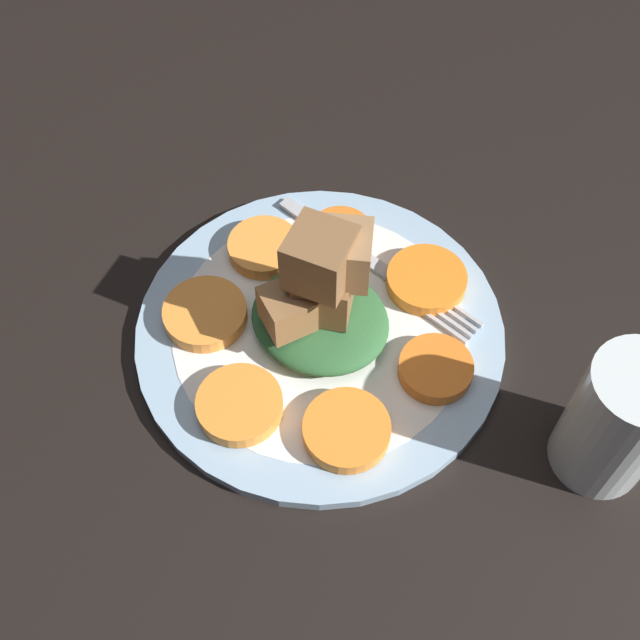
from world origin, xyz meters
TOP-DOWN VIEW (x-y plane):
  - table_slab at (0.00, 0.00)cm, footprint 120.00×120.00cm
  - plate at (0.00, 0.00)cm, footprint 28.18×28.18cm
  - carrot_slice_0 at (7.84, -3.54)cm, footprint 5.80×5.80cm
  - carrot_slice_1 at (7.75, 4.18)cm, footprint 6.41×6.41cm
  - carrot_slice_2 at (0.87, 8.94)cm, footprint 6.20×6.20cm
  - carrot_slice_3 at (-6.49, 6.37)cm, footprint 6.19×6.19cm
  - carrot_slice_4 at (-9.22, -1.39)cm, footprint 5.46×5.46cm
  - carrot_slice_5 at (-4.67, -8.03)cm, footprint 6.30×6.30cm
  - carrot_slice_6 at (3.44, -8.14)cm, footprint 5.12×5.12cm
  - center_pile at (0.02, -0.06)cm, footprint 10.66×9.60cm
  - fork at (-0.79, -7.23)cm, footprint 19.94×4.55cm
  - water_glass at (-21.66, -2.35)cm, footprint 6.50×6.50cm

SIDE VIEW (x-z plane):
  - table_slab at x=0.00cm, z-range 0.00..2.00cm
  - plate at x=0.00cm, z-range 1.99..3.04cm
  - fork at x=-0.79cm, z-range 3.10..3.50cm
  - carrot_slice_0 at x=7.84cm, z-range 3.10..4.30cm
  - carrot_slice_1 at x=7.75cm, z-range 3.10..4.30cm
  - carrot_slice_2 at x=0.87cm, z-range 3.10..4.30cm
  - carrot_slice_3 at x=-6.49cm, z-range 3.10..4.30cm
  - carrot_slice_4 at x=-9.22cm, z-range 3.10..4.30cm
  - carrot_slice_5 at x=-4.67cm, z-range 3.10..4.30cm
  - carrot_slice_6 at x=3.44cm, z-range 3.10..4.30cm
  - center_pile at x=0.02cm, z-range 1.63..12.30cm
  - water_glass at x=-21.66cm, z-range 2.00..12.93cm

